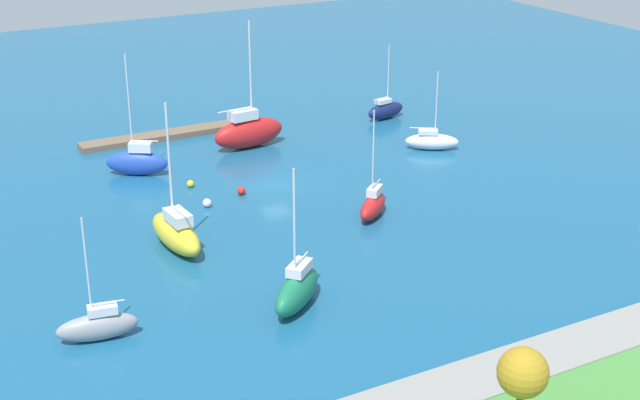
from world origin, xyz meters
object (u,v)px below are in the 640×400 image
at_px(pier_dock, 173,134).
at_px(sailboat_yellow_lone_south, 176,232).
at_px(sailboat_blue_mid_basin, 137,161).
at_px(sailboat_red_far_north, 248,131).
at_px(mooring_buoy_yellow, 190,184).
at_px(mooring_buoy_red, 241,191).
at_px(sailboat_gray_off_beacon, 98,326).
at_px(sailboat_navy_outer_mooring, 386,110).
at_px(sailboat_green_center_basin, 297,290).
at_px(mooring_buoy_white, 207,203).
at_px(sailboat_red_inner_mooring, 373,205).
at_px(sailboat_white_far_south, 432,141).
at_px(park_tree_mideast, 523,374).

distance_m(pier_dock, sailboat_yellow_lone_south, 27.25).
height_order(sailboat_blue_mid_basin, sailboat_red_far_north, sailboat_red_far_north).
bearing_deg(mooring_buoy_yellow, mooring_buoy_red, 130.54).
xyz_separation_m(pier_dock, sailboat_gray_off_beacon, (17.91, 35.80, 0.67)).
bearing_deg(sailboat_navy_outer_mooring, sailboat_green_center_basin, -141.31).
xyz_separation_m(mooring_buoy_white, mooring_buoy_red, (-3.64, -1.17, -0.01)).
bearing_deg(sailboat_green_center_basin, sailboat_red_inner_mooring, 179.72).
height_order(sailboat_red_inner_mooring, sailboat_blue_mid_basin, sailboat_blue_mid_basin).
relative_size(pier_dock, sailboat_green_center_basin, 1.96).
xyz_separation_m(sailboat_yellow_lone_south, mooring_buoy_red, (-8.69, -7.63, -0.97)).
bearing_deg(sailboat_blue_mid_basin, sailboat_white_far_south, -161.87).
bearing_deg(sailboat_red_far_north, sailboat_white_far_south, -36.27).
bearing_deg(sailboat_green_center_basin, sailboat_blue_mid_basin, -127.86).
height_order(park_tree_mideast, sailboat_red_inner_mooring, sailboat_red_inner_mooring).
distance_m(sailboat_white_far_south, sailboat_yellow_lone_south, 31.59).
distance_m(sailboat_gray_off_beacon, sailboat_white_far_south, 43.65).
bearing_deg(park_tree_mideast, sailboat_white_far_south, -120.25).
relative_size(sailboat_blue_mid_basin, mooring_buoy_red, 15.58).
distance_m(park_tree_mideast, sailboat_red_inner_mooring, 31.71).
height_order(sailboat_green_center_basin, mooring_buoy_yellow, sailboat_green_center_basin).
distance_m(pier_dock, sailboat_gray_off_beacon, 40.03).
bearing_deg(sailboat_green_center_basin, sailboat_navy_outer_mooring, -170.81).
relative_size(sailboat_yellow_lone_south, mooring_buoy_yellow, 17.20).
xyz_separation_m(sailboat_white_far_south, sailboat_navy_outer_mooring, (-1.53, -10.87, 0.12)).
xyz_separation_m(pier_dock, mooring_buoy_yellow, (3.62, 14.27, 0.03)).
bearing_deg(mooring_buoy_white, sailboat_yellow_lone_south, 52.03).
distance_m(park_tree_mideast, sailboat_navy_outer_mooring, 58.31).
bearing_deg(mooring_buoy_red, pier_dock, -91.28).
height_order(sailboat_navy_outer_mooring, sailboat_red_far_north, sailboat_red_far_north).
relative_size(sailboat_green_center_basin, mooring_buoy_white, 13.26).
height_order(sailboat_yellow_lone_south, sailboat_red_far_north, sailboat_red_far_north).
xyz_separation_m(sailboat_gray_off_beacon, sailboat_blue_mid_basin, (-11.22, -26.81, 0.31)).
bearing_deg(sailboat_gray_off_beacon, sailboat_white_far_south, -142.92).
relative_size(sailboat_blue_mid_basin, mooring_buoy_yellow, 17.14).
xyz_separation_m(park_tree_mideast, sailboat_red_inner_mooring, (-10.15, -29.75, -4.16)).
height_order(pier_dock, mooring_buoy_yellow, mooring_buoy_yellow).
distance_m(pier_dock, mooring_buoy_white, 19.62).
relative_size(sailboat_blue_mid_basin, sailboat_red_far_north, 0.90).
relative_size(sailboat_red_inner_mooring, mooring_buoy_red, 12.60).
height_order(park_tree_mideast, sailboat_blue_mid_basin, sailboat_blue_mid_basin).
relative_size(sailboat_gray_off_beacon, mooring_buoy_red, 11.41).
relative_size(mooring_buoy_yellow, mooring_buoy_red, 0.91).
bearing_deg(sailboat_green_center_basin, park_tree_mideast, 55.77).
bearing_deg(sailboat_blue_mid_basin, sailboat_red_far_north, -137.22).
height_order(park_tree_mideast, mooring_buoy_white, park_tree_mideast).
bearing_deg(mooring_buoy_white, sailboat_red_inner_mooring, 142.97).
bearing_deg(sailboat_navy_outer_mooring, sailboat_red_inner_mooring, -135.72).
xyz_separation_m(sailboat_green_center_basin, mooring_buoy_yellow, (-1.67, -23.74, -0.95)).
height_order(sailboat_red_far_north, mooring_buoy_yellow, sailboat_red_far_north).
height_order(sailboat_red_inner_mooring, sailboat_white_far_south, sailboat_red_inner_mooring).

